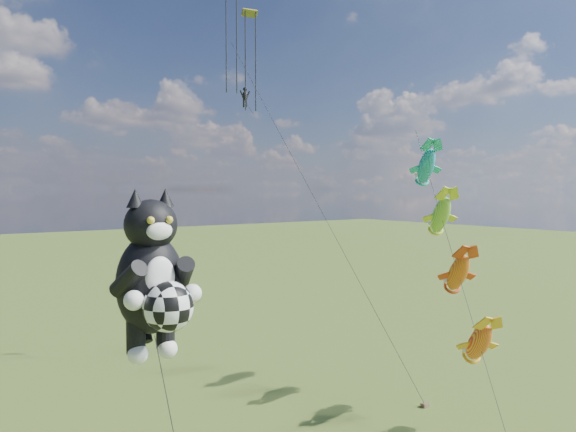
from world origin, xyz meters
TOP-DOWN VIEW (x-y plane):
  - cat_kite_rig at (-3.14, 0.38)m, footprint 2.46×4.14m
  - fish_windsock_rig at (15.71, 3.82)m, footprint 8.87×13.40m
  - parafoil_rig at (11.76, 18.53)m, footprint 3.37×17.32m

SIDE VIEW (x-z plane):
  - fish_windsock_rig at x=15.71m, z-range 1.00..17.02m
  - cat_kite_rig at x=-3.14m, z-range 3.29..15.32m
  - parafoil_rig at x=11.76m, z-range 6.89..33.93m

